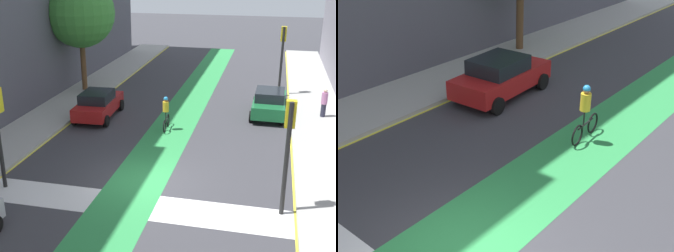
{
  "view_description": "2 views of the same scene",
  "coord_description": "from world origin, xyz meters",
  "views": [
    {
      "loc": [
        4.73,
        -15.99,
        8.57
      ],
      "look_at": [
        0.33,
        2.78,
        1.44
      ],
      "focal_mm": 48.18,
      "sensor_mm": 36.0,
      "label": 1
    },
    {
      "loc": [
        5.2,
        -4.81,
        6.6
      ],
      "look_at": [
        -0.86,
        2.58,
        1.73
      ],
      "focal_mm": 46.67,
      "sensor_mm": 36.0,
      "label": 2
    }
  ],
  "objects": [
    {
      "name": "ground_plane",
      "position": [
        0.0,
        0.0,
        0.0
      ],
      "size": [
        120.0,
        120.0,
        0.0
      ],
      "primitive_type": "plane",
      "color": "#38383D"
    },
    {
      "name": "bike_lane_paint",
      "position": [
        -0.27,
        0.0,
        0.0
      ],
      "size": [
        2.4,
        60.0,
        0.01
      ],
      "primitive_type": "cube",
      "color": "#2D8C47",
      "rests_on": "ground_plane"
    },
    {
      "name": "crosswalk_band",
      "position": [
        0.0,
        -2.0,
        0.0
      ],
      "size": [
        12.0,
        1.8,
        0.01
      ],
      "primitive_type": "cube",
      "color": "silver",
      "rests_on": "ground_plane"
    },
    {
      "name": "curb_stripe_left",
      "position": [
        -6.0,
        0.0,
        0.01
      ],
      "size": [
        0.16,
        60.0,
        0.01
      ],
      "primitive_type": "cube",
      "color": "yellow",
      "rests_on": "ground_plane"
    },
    {
      "name": "sidewalk_right",
      "position": [
        7.5,
        0.0,
        0.07
      ],
      "size": [
        3.0,
        60.0,
        0.15
      ],
      "primitive_type": "cube",
      "color": "#9E9E99",
      "rests_on": "ground_plane"
    },
    {
      "name": "curb_stripe_right",
      "position": [
        6.0,
        0.0,
        0.01
      ],
      "size": [
        0.16,
        60.0,
        0.01
      ],
      "primitive_type": "cube",
      "color": "yellow",
      "rests_on": "ground_plane"
    },
    {
      "name": "traffic_signal_near_right",
      "position": [
        5.47,
        -1.23,
        2.94
      ],
      "size": [
        0.35,
        0.52,
        4.19
      ],
      "color": "black",
      "rests_on": "ground_plane"
    },
    {
      "name": "traffic_signal_far_right",
      "position": [
        5.32,
        14.0,
        3.19
      ],
      "size": [
        0.35,
        0.52,
        4.58
      ],
      "color": "black",
      "rests_on": "ground_plane"
    },
    {
      "name": "car_green_right_far",
      "position": [
        4.76,
        9.67,
        0.8
      ],
      "size": [
        2.1,
        4.24,
        1.57
      ],
      "color": "#196033",
      "rests_on": "ground_plane"
    },
    {
      "name": "car_red_left_far",
      "position": [
        -4.8,
        7.09,
        0.8
      ],
      "size": [
        2.2,
        4.28,
        1.57
      ],
      "color": "#A51919",
      "rests_on": "ground_plane"
    },
    {
      "name": "cyclist_in_lane",
      "position": [
        -0.54,
        6.02,
        0.97
      ],
      "size": [
        0.32,
        1.73,
        1.86
      ],
      "color": "black",
      "rests_on": "ground_plane"
    },
    {
      "name": "pedestrian_sidewalk_right_a",
      "position": [
        7.78,
        9.73,
        0.98
      ],
      "size": [
        0.34,
        0.34,
        1.64
      ],
      "color": "#262638",
      "rests_on": "sidewalk_right"
    },
    {
      "name": "street_tree_near",
      "position": [
        -7.75,
        12.06,
        5.31
      ],
      "size": [
        4.57,
        4.57,
        7.46
      ],
      "color": "brown",
      "rests_on": "sidewalk_left"
    }
  ]
}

